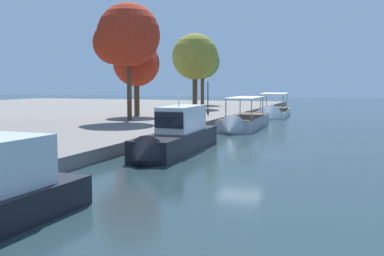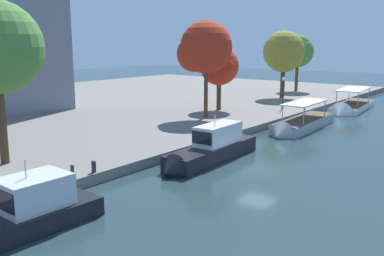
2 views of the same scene
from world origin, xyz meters
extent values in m
plane|color=#23383D|center=(0.00, 0.00, 0.00)|extent=(220.00, 220.00, 0.00)
cube|color=slate|center=(0.00, 33.84, 0.37)|extent=(120.00, 55.00, 0.73)
cube|color=black|center=(-16.12, 3.71, 0.32)|extent=(7.28, 3.13, 1.35)
cube|color=silver|center=(-15.58, 3.69, 1.78)|extent=(3.30, 2.44, 1.58)
cube|color=black|center=(-16.84, 3.72, 1.86)|extent=(0.92, 2.24, 0.95)
cylinder|color=silver|center=(-15.94, 3.70, 3.04)|extent=(0.08, 0.08, 0.94)
cube|color=black|center=(-0.31, 3.81, 0.43)|extent=(9.90, 2.67, 1.54)
cone|color=black|center=(-5.62, 3.61, 0.43)|extent=(1.28, 2.23, 2.19)
cube|color=white|center=(0.43, 3.84, 1.97)|extent=(4.49, 2.01, 1.55)
cube|color=black|center=(-1.29, 3.77, 2.05)|extent=(1.24, 1.77, 0.93)
cylinder|color=silver|center=(-0.06, 3.82, 3.15)|extent=(0.08, 0.08, 0.81)
cube|color=#9EA3A8|center=(16.09, 3.53, 0.26)|extent=(11.44, 3.32, 1.45)
cone|color=#9EA3A8|center=(9.93, 3.27, 0.26)|extent=(1.51, 2.61, 2.56)
cube|color=brown|center=(16.09, 3.53, 1.02)|extent=(11.21, 3.17, 0.08)
cylinder|color=#B2B2B7|center=(13.02, 2.26, 1.89)|extent=(0.10, 0.10, 1.66)
cylinder|color=#B2B2B7|center=(12.93, 4.54, 1.89)|extent=(0.10, 0.10, 1.66)
cylinder|color=#B2B2B7|center=(19.25, 2.53, 1.89)|extent=(0.10, 0.10, 1.66)
cylinder|color=#B2B2B7|center=(19.15, 4.80, 1.89)|extent=(0.10, 0.10, 1.66)
cube|color=silver|center=(16.09, 3.53, 2.78)|extent=(7.13, 2.91, 0.12)
cube|color=white|center=(32.90, 3.76, 0.12)|extent=(12.80, 4.46, 1.28)
cone|color=white|center=(26.14, 3.18, 0.12)|extent=(1.66, 3.17, 3.06)
cube|color=brown|center=(32.90, 3.76, 0.81)|extent=(12.54, 4.27, 0.08)
cylinder|color=#B2B2B7|center=(29.57, 2.11, 1.79)|extent=(0.10, 0.10, 1.88)
cylinder|color=#B2B2B7|center=(29.34, 4.82, 1.79)|extent=(0.10, 0.10, 1.88)
cylinder|color=#B2B2B7|center=(36.45, 2.70, 1.79)|extent=(0.10, 0.10, 1.88)
cylinder|color=#B2B2B7|center=(36.22, 5.41, 1.79)|extent=(0.10, 0.10, 1.88)
cube|color=silver|center=(32.90, 3.76, 2.79)|extent=(8.02, 3.78, 0.12)
cylinder|color=#2D2D33|center=(-11.02, 6.91, 1.05)|extent=(0.22, 0.22, 0.63)
sphere|color=#2D2D33|center=(-11.02, 6.91, 1.43)|extent=(0.24, 0.24, 0.24)
cylinder|color=#2D2D33|center=(-9.55, 6.67, 1.01)|extent=(0.29, 0.29, 0.56)
sphere|color=#2D2D33|center=(-9.55, 6.67, 1.37)|extent=(0.32, 0.32, 0.32)
cylinder|color=black|center=(22.97, 9.45, 2.53)|extent=(0.12, 0.12, 3.59)
sphere|color=white|center=(22.97, 9.45, 4.50)|extent=(0.41, 0.41, 0.41)
cylinder|color=black|center=(22.97, 9.45, 0.88)|extent=(0.26, 0.26, 0.30)
cylinder|color=#4C3823|center=(-11.97, 13.24, 3.53)|extent=(0.60, 0.60, 5.59)
sphere|color=#4C8438|center=(-10.56, 13.81, 7.94)|extent=(4.03, 4.03, 4.03)
cylinder|color=#4C3823|center=(33.51, 14.73, 3.05)|extent=(0.68, 0.68, 4.63)
sphere|color=olive|center=(33.51, 14.73, 7.72)|extent=(6.27, 6.27, 6.27)
sphere|color=olive|center=(34.08, 13.75, 7.47)|extent=(3.87, 3.87, 3.87)
sphere|color=olive|center=(34.93, 14.33, 7.90)|extent=(3.98, 3.98, 3.98)
cylinder|color=#4C3823|center=(11.82, 13.41, 3.55)|extent=(0.43, 0.43, 5.63)
sphere|color=#B22D19|center=(11.82, 13.41, 8.52)|extent=(5.76, 5.76, 5.76)
sphere|color=#B22D19|center=(12.19, 12.80, 8.68)|extent=(3.22, 3.22, 3.22)
sphere|color=#B22D19|center=(10.96, 14.37, 7.77)|extent=(3.92, 3.92, 3.92)
cylinder|color=#4C3823|center=(43.83, 17.15, 3.11)|extent=(0.55, 0.55, 4.76)
sphere|color=#4C8438|center=(43.83, 17.15, 7.53)|extent=(5.46, 5.46, 5.46)
sphere|color=#4C8438|center=(43.71, 16.25, 7.02)|extent=(3.43, 3.43, 3.43)
sphere|color=#4C8438|center=(43.74, 16.69, 8.63)|extent=(3.47, 3.47, 3.47)
cylinder|color=#4C3823|center=(17.27, 15.40, 2.57)|extent=(0.56, 0.56, 3.66)
sphere|color=#B22D19|center=(17.27, 15.40, 6.21)|extent=(4.83, 4.83, 4.83)
sphere|color=#B22D19|center=(16.76, 14.25, 6.04)|extent=(2.75, 2.75, 2.75)
sphere|color=#B22D19|center=(17.54, 14.44, 6.56)|extent=(2.61, 2.61, 2.61)
camera|label=1|loc=(-26.21, -6.52, 4.18)|focal=43.32mm
camera|label=2|loc=(-26.31, -14.56, 8.91)|focal=39.66mm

